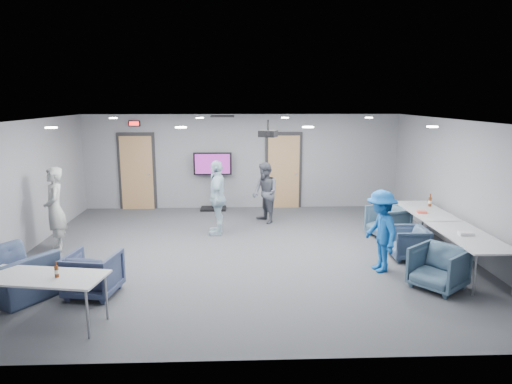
{
  "coord_description": "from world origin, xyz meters",
  "views": [
    {
      "loc": [
        -0.11,
        -9.03,
        3.12
      ],
      "look_at": [
        0.26,
        0.36,
        1.2
      ],
      "focal_mm": 32.0,
      "sensor_mm": 36.0,
      "label": 1
    }
  ],
  "objects_px": {
    "person_b": "(265,193)",
    "projector": "(268,133)",
    "bottle_front": "(57,271)",
    "bottle_right": "(430,202)",
    "table_front_left": "(43,279)",
    "person_d": "(381,231)",
    "chair_front_b": "(12,275)",
    "chair_right_a": "(387,222)",
    "chair_right_c": "(438,268)",
    "table_right_a": "(426,212)",
    "tv_stand": "(213,178)",
    "person_c": "(217,197)",
    "chair_front_a": "(93,274)",
    "table_right_b": "(469,238)",
    "chair_right_b": "(408,243)",
    "person_a": "(55,209)"
  },
  "relations": [
    {
      "from": "person_b",
      "to": "projector",
      "type": "bearing_deg",
      "value": -25.36
    },
    {
      "from": "bottle_front",
      "to": "bottle_right",
      "type": "height_order",
      "value": "bottle_right"
    },
    {
      "from": "person_b",
      "to": "table_front_left",
      "type": "bearing_deg",
      "value": -56.56
    },
    {
      "from": "person_d",
      "to": "bottle_front",
      "type": "xyz_separation_m",
      "value": [
        -5.08,
        -1.92,
        0.05
      ]
    },
    {
      "from": "chair_front_b",
      "to": "projector",
      "type": "xyz_separation_m",
      "value": [
        4.25,
        2.71,
        2.03
      ]
    },
    {
      "from": "chair_front_b",
      "to": "bottle_front",
      "type": "height_order",
      "value": "bottle_front"
    },
    {
      "from": "chair_right_a",
      "to": "bottle_front",
      "type": "height_order",
      "value": "bottle_front"
    },
    {
      "from": "person_d",
      "to": "chair_right_a",
      "type": "relative_size",
      "value": 1.93
    },
    {
      "from": "chair_right_c",
      "to": "projector",
      "type": "distance_m",
      "value": 4.27
    },
    {
      "from": "chair_right_a",
      "to": "table_front_left",
      "type": "xyz_separation_m",
      "value": [
        -6.13,
        -3.95,
        0.32
      ]
    },
    {
      "from": "chair_right_c",
      "to": "person_d",
      "type": "bearing_deg",
      "value": -177.81
    },
    {
      "from": "chair_right_c",
      "to": "chair_front_b",
      "type": "bearing_deg",
      "value": -128.03
    },
    {
      "from": "chair_right_c",
      "to": "table_front_left",
      "type": "distance_m",
      "value": 6.13
    },
    {
      "from": "table_right_a",
      "to": "tv_stand",
      "type": "xyz_separation_m",
      "value": [
        -4.83,
        3.22,
        0.25
      ]
    },
    {
      "from": "person_d",
      "to": "chair_front_b",
      "type": "distance_m",
      "value": 6.29
    },
    {
      "from": "table_front_left",
      "to": "projector",
      "type": "distance_m",
      "value": 5.25
    },
    {
      "from": "person_c",
      "to": "tv_stand",
      "type": "height_order",
      "value": "person_c"
    },
    {
      "from": "chair_front_b",
      "to": "tv_stand",
      "type": "relative_size",
      "value": 0.7
    },
    {
      "from": "chair_front_b",
      "to": "bottle_right",
      "type": "relative_size",
      "value": 3.99
    },
    {
      "from": "chair_front_b",
      "to": "table_front_left",
      "type": "xyz_separation_m",
      "value": [
        0.9,
        -0.95,
        0.31
      ]
    },
    {
      "from": "chair_front_a",
      "to": "chair_right_a",
      "type": "bearing_deg",
      "value": -143.2
    },
    {
      "from": "chair_right_c",
      "to": "table_right_a",
      "type": "bearing_deg",
      "value": 123.71
    },
    {
      "from": "chair_front_b",
      "to": "table_right_b",
      "type": "distance_m",
      "value": 7.76
    },
    {
      "from": "table_front_left",
      "to": "bottle_front",
      "type": "xyz_separation_m",
      "value": [
        0.22,
        -0.05,
        0.13
      ]
    },
    {
      "from": "person_b",
      "to": "chair_right_b",
      "type": "xyz_separation_m",
      "value": [
        2.68,
        -2.8,
        -0.45
      ]
    },
    {
      "from": "table_right_a",
      "to": "table_front_left",
      "type": "bearing_deg",
      "value": 117.33
    },
    {
      "from": "chair_front_b",
      "to": "tv_stand",
      "type": "height_order",
      "value": "tv_stand"
    },
    {
      "from": "bottle_front",
      "to": "projector",
      "type": "bearing_deg",
      "value": 49.8
    },
    {
      "from": "person_d",
      "to": "chair_right_a",
      "type": "bearing_deg",
      "value": 149.7
    },
    {
      "from": "person_b",
      "to": "bottle_front",
      "type": "xyz_separation_m",
      "value": [
        -3.17,
        -5.35,
        0.04
      ]
    },
    {
      "from": "chair_front_a",
      "to": "table_right_b",
      "type": "distance_m",
      "value": 6.5
    },
    {
      "from": "table_right_a",
      "to": "tv_stand",
      "type": "bearing_deg",
      "value": 56.3
    },
    {
      "from": "chair_right_b",
      "to": "person_c",
      "type": "bearing_deg",
      "value": -114.83
    },
    {
      "from": "person_d",
      "to": "chair_right_a",
      "type": "xyz_separation_m",
      "value": [
        0.82,
        2.08,
        -0.4
      ]
    },
    {
      "from": "person_a",
      "to": "table_right_a",
      "type": "relative_size",
      "value": 0.93
    },
    {
      "from": "chair_front_b",
      "to": "table_front_left",
      "type": "bearing_deg",
      "value": 167.16
    },
    {
      "from": "person_a",
      "to": "table_right_b",
      "type": "bearing_deg",
      "value": 55.48
    },
    {
      "from": "chair_front_a",
      "to": "table_right_a",
      "type": "relative_size",
      "value": 0.41
    },
    {
      "from": "table_right_b",
      "to": "table_front_left",
      "type": "relative_size",
      "value": 1.09
    },
    {
      "from": "chair_front_b",
      "to": "table_right_b",
      "type": "relative_size",
      "value": 0.59
    },
    {
      "from": "chair_right_a",
      "to": "chair_right_b",
      "type": "distance_m",
      "value": 1.45
    },
    {
      "from": "person_a",
      "to": "chair_right_c",
      "type": "bearing_deg",
      "value": 49.79
    },
    {
      "from": "person_b",
      "to": "table_front_left",
      "type": "xyz_separation_m",
      "value": [
        -3.39,
        -5.3,
        -0.09
      ]
    },
    {
      "from": "table_right_b",
      "to": "person_b",
      "type": "bearing_deg",
      "value": 43.01
    },
    {
      "from": "chair_right_c",
      "to": "bottle_front",
      "type": "height_order",
      "value": "bottle_front"
    },
    {
      "from": "table_right_a",
      "to": "tv_stand",
      "type": "height_order",
      "value": "tv_stand"
    },
    {
      "from": "chair_front_b",
      "to": "chair_right_c",
      "type": "bearing_deg",
      "value": -145.83
    },
    {
      "from": "table_right_b",
      "to": "table_front_left",
      "type": "xyz_separation_m",
      "value": [
        -6.82,
        -1.62,
        -0.01
      ]
    },
    {
      "from": "person_d",
      "to": "chair_right_b",
      "type": "bearing_deg",
      "value": 120.71
    },
    {
      "from": "table_right_b",
      "to": "bottle_front",
      "type": "relative_size",
      "value": 8.63
    }
  ]
}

